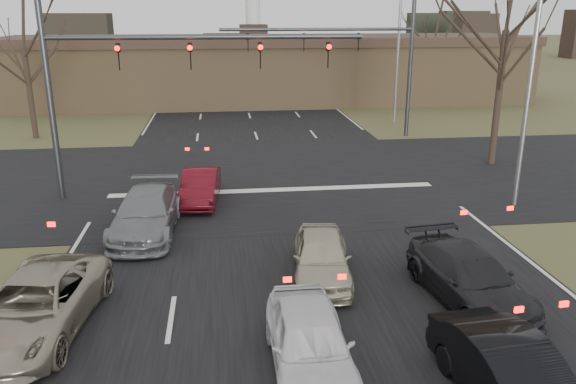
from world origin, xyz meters
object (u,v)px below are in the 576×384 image
streetlight_right_near (528,57)px  streetlight_right_far (396,37)px  mast_arm_far (364,51)px  car_silver_suv (36,305)px  car_charcoal_sedan (469,278)px  mast_arm_near (136,68)px  car_white_sedan (310,342)px  car_black_hatch (513,378)px  car_grey_ahead (146,213)px  car_silver_ahead (322,257)px  car_red_ahead (200,186)px  building (268,69)px

streetlight_right_near → streetlight_right_far: same height
mast_arm_far → car_silver_suv: 24.22m
car_charcoal_sedan → mast_arm_near: bearing=125.9°
car_silver_suv → car_white_sedan: 6.41m
car_black_hatch → car_grey_ahead: size_ratio=0.84×
mast_arm_far → car_silver_ahead: 19.62m
car_white_sedan → mast_arm_near: bearing=111.1°
streetlight_right_near → car_red_ahead: bearing=170.8°
car_silver_ahead → car_silver_suv: bearing=-156.9°
mast_arm_far → car_red_ahead: size_ratio=2.91×
car_red_ahead → car_silver_ahead: (3.50, -7.18, 0.03)m
mast_arm_near → car_grey_ahead: 6.08m
car_white_sedan → car_silver_ahead: car_white_sedan is taller
car_silver_suv → car_black_hatch: bearing=-14.7°
mast_arm_far → car_black_hatch: mast_arm_far is taller
building → mast_arm_far: size_ratio=3.81×
car_charcoal_sedan → car_red_ahead: bearing=121.3°
car_grey_ahead → streetlight_right_near: bearing=7.7°
car_silver_suv → car_white_sedan: car_white_sedan is taller
streetlight_right_far → car_charcoal_sedan: (-5.32, -23.98, -4.93)m
mast_arm_near → car_white_sedan: 14.00m
car_silver_suv → car_charcoal_sedan: (10.50, 0.19, -0.03)m
mast_arm_far → car_black_hatch: size_ratio=2.68×
mast_arm_near → car_white_sedan: mast_arm_near is taller
car_red_ahead → car_charcoal_sedan: bearing=-47.2°
car_silver_suv → car_charcoal_sedan: bearing=8.5°
building → car_red_ahead: building is taller
mast_arm_near → car_grey_ahead: (0.52, -4.20, -4.36)m
car_grey_ahead → car_red_ahead: 3.56m
car_silver_ahead → streetlight_right_near: bearing=40.1°
streetlight_right_far → car_black_hatch: streetlight_right_far is taller
mast_arm_near → streetlight_right_near: (14.05, -3.00, 0.51)m
streetlight_right_near → car_silver_ahead: streetlight_right_near is taller
mast_arm_near → car_white_sedan: (4.73, -12.43, -4.38)m
car_white_sedan → car_charcoal_sedan: 5.12m
building → car_silver_ahead: 33.36m
car_white_sedan → car_red_ahead: (-2.50, 11.35, -0.06)m
car_white_sedan → car_charcoal_sedan: car_white_sedan is taller
mast_arm_near → mast_arm_far: 15.17m
mast_arm_far → car_grey_ahead: mast_arm_far is taller
mast_arm_near → car_red_ahead: bearing=-25.9°
car_black_hatch → car_grey_ahead: car_grey_ahead is taller
streetlight_right_near → car_black_hatch: 13.42m
streetlight_right_far → car_silver_ahead: (-8.82, -22.26, -4.93)m
mast_arm_near → streetlight_right_near: bearing=-12.1°
car_white_sedan → car_silver_suv: bearing=159.7°
car_black_hatch → car_charcoal_sedan: 4.20m
car_silver_suv → car_charcoal_sedan: 10.50m
car_red_ahead → car_white_sedan: bearing=-73.0°
streetlight_right_far → car_charcoal_sedan: bearing=-102.5°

